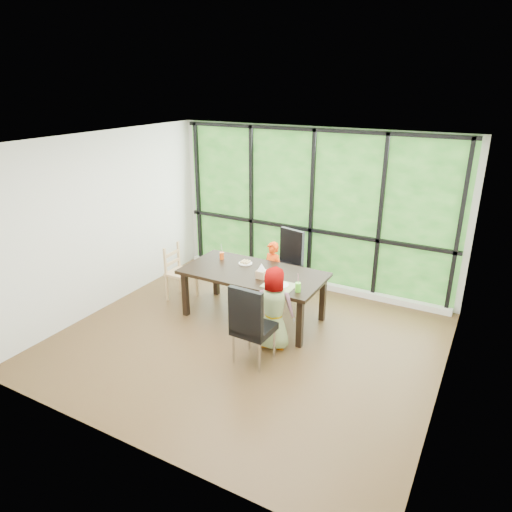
# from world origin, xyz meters

# --- Properties ---
(ground) EXTENTS (5.00, 5.00, 0.00)m
(ground) POSITION_xyz_m (0.00, 0.00, 0.00)
(ground) COLOR black
(ground) RESTS_ON ground
(back_wall) EXTENTS (5.00, 0.00, 5.00)m
(back_wall) POSITION_xyz_m (0.00, 2.25, 1.35)
(back_wall) COLOR silver
(back_wall) RESTS_ON ground
(foliage_backdrop) EXTENTS (4.80, 0.02, 2.65)m
(foliage_backdrop) POSITION_xyz_m (0.00, 2.23, 1.35)
(foliage_backdrop) COLOR #1B4B17
(foliage_backdrop) RESTS_ON back_wall
(window_mullions) EXTENTS (4.80, 0.06, 2.65)m
(window_mullions) POSITION_xyz_m (0.00, 2.19, 1.35)
(window_mullions) COLOR black
(window_mullions) RESTS_ON back_wall
(window_sill) EXTENTS (4.80, 0.12, 0.10)m
(window_sill) POSITION_xyz_m (0.00, 2.15, 0.05)
(window_sill) COLOR silver
(window_sill) RESTS_ON ground
(dining_table) EXTENTS (2.14, 1.15, 0.75)m
(dining_table) POSITION_xyz_m (-0.26, 0.64, 0.38)
(dining_table) COLOR black
(dining_table) RESTS_ON ground
(chair_window_leather) EXTENTS (0.56, 0.56, 1.08)m
(chair_window_leather) POSITION_xyz_m (-0.22, 1.65, 0.54)
(chair_window_leather) COLOR black
(chair_window_leather) RESTS_ON ground
(chair_interior_leather) EXTENTS (0.48, 0.48, 1.08)m
(chair_interior_leather) POSITION_xyz_m (0.31, -0.36, 0.54)
(chair_interior_leather) COLOR black
(chair_interior_leather) RESTS_ON ground
(chair_end_beech) EXTENTS (0.41, 0.43, 0.90)m
(chair_end_beech) POSITION_xyz_m (-1.61, 0.67, 0.45)
(chair_end_beech) COLOR tan
(chair_end_beech) RESTS_ON ground
(child_toddler) EXTENTS (0.42, 0.33, 1.01)m
(child_toddler) POSITION_xyz_m (-0.26, 1.27, 0.51)
(child_toddler) COLOR #ED3D07
(child_toddler) RESTS_ON ground
(child_older) EXTENTS (0.63, 0.49, 1.14)m
(child_older) POSITION_xyz_m (0.36, 0.06, 0.57)
(child_older) COLOR slate
(child_older) RESTS_ON ground
(placemat) EXTENTS (0.44, 0.32, 0.01)m
(placemat) POSITION_xyz_m (0.29, 0.39, 0.75)
(placemat) COLOR tan
(placemat) RESTS_ON dining_table
(plate_far) EXTENTS (0.21, 0.21, 0.01)m
(plate_far) POSITION_xyz_m (-0.52, 0.87, 0.76)
(plate_far) COLOR white
(plate_far) RESTS_ON dining_table
(plate_near) EXTENTS (0.24, 0.24, 0.01)m
(plate_near) POSITION_xyz_m (0.30, 0.40, 0.76)
(plate_near) COLOR white
(plate_near) RESTS_ON dining_table
(orange_cup) EXTENTS (0.07, 0.07, 0.11)m
(orange_cup) POSITION_xyz_m (-0.94, 0.86, 0.80)
(orange_cup) COLOR #EA5617
(orange_cup) RESTS_ON dining_table
(green_cup) EXTENTS (0.08, 0.08, 0.13)m
(green_cup) POSITION_xyz_m (0.59, 0.34, 0.81)
(green_cup) COLOR #66DE31
(green_cup) RESTS_ON dining_table
(tissue_box) EXTENTS (0.13, 0.13, 0.11)m
(tissue_box) POSITION_xyz_m (-0.05, 0.51, 0.81)
(tissue_box) COLOR tan
(tissue_box) RESTS_ON dining_table
(crepe_rolls_far) EXTENTS (0.15, 0.12, 0.04)m
(crepe_rolls_far) POSITION_xyz_m (-0.52, 0.87, 0.78)
(crepe_rolls_far) COLOR tan
(crepe_rolls_far) RESTS_ON plate_far
(crepe_rolls_near) EXTENTS (0.05, 0.12, 0.04)m
(crepe_rolls_near) POSITION_xyz_m (0.30, 0.40, 0.78)
(crepe_rolls_near) COLOR tan
(crepe_rolls_near) RESTS_ON plate_near
(straw_white) EXTENTS (0.01, 0.04, 0.20)m
(straw_white) POSITION_xyz_m (-0.94, 0.86, 0.90)
(straw_white) COLOR white
(straw_white) RESTS_ON orange_cup
(straw_pink) EXTENTS (0.01, 0.04, 0.20)m
(straw_pink) POSITION_xyz_m (0.59, 0.34, 0.92)
(straw_pink) COLOR pink
(straw_pink) RESTS_ON green_cup
(tissue) EXTENTS (0.12, 0.12, 0.11)m
(tissue) POSITION_xyz_m (-0.05, 0.51, 0.92)
(tissue) COLOR white
(tissue) RESTS_ON tissue_box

